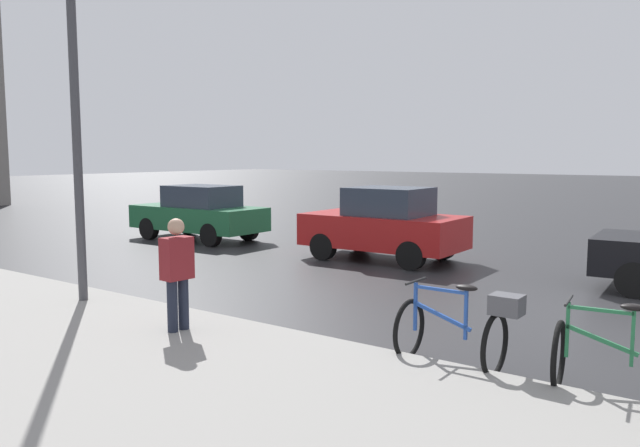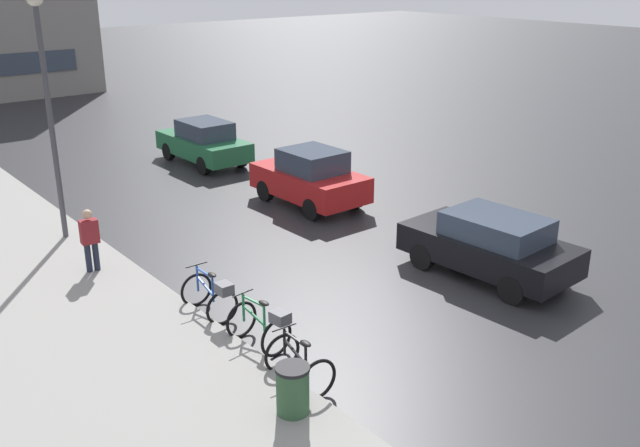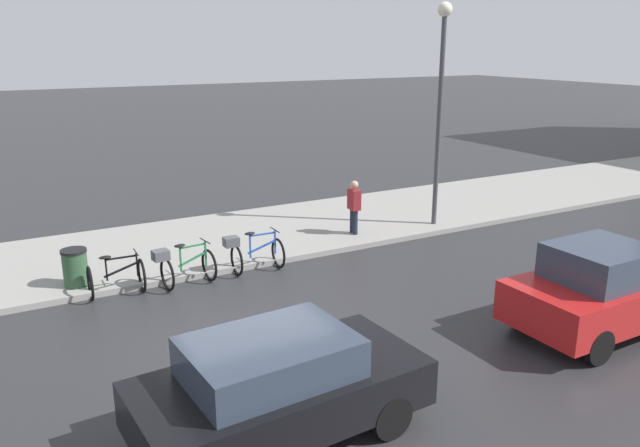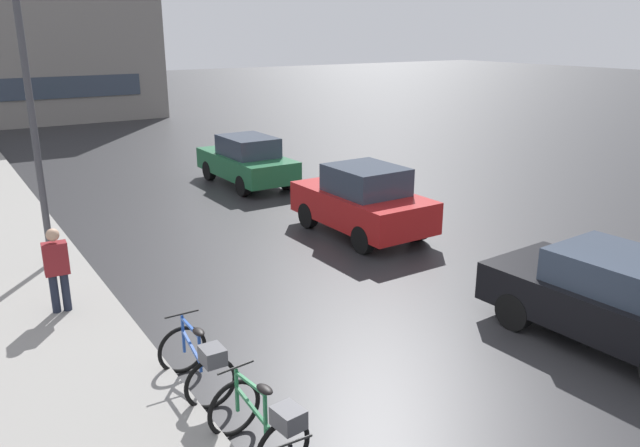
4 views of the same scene
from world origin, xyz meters
name	(u,v)px [view 3 (image 3 of 4)]	position (x,y,z in m)	size (l,w,h in m)	color
ground_plane	(245,346)	(0.00, 0.00, 0.00)	(140.00, 140.00, 0.00)	#28282B
sidewalk_kerb	(452,204)	(-6.00, 10.00, 0.07)	(4.80, 60.00, 0.14)	gray
bicycle_nearest	(116,278)	(-3.54, -1.51, 0.41)	(0.79, 1.17, 0.94)	black
bicycle_second	(183,265)	(-3.33, -0.10, 0.51)	(0.87, 1.39, 1.01)	black
bicycle_third	(252,252)	(-3.42, 1.62, 0.51)	(0.76, 1.40, 1.01)	black
car_black	(278,385)	(2.71, -0.60, 0.79)	(2.13, 4.14, 1.52)	black
car_red	(602,289)	(2.67, 6.14, 0.84)	(1.90, 3.73, 1.72)	#AD1919
pedestrian	(354,206)	(-4.54, 5.16, 0.93)	(0.42, 0.27, 1.65)	#1E2333
streetlamp	(441,86)	(-4.24, 7.77, 4.12)	(0.40, 0.40, 6.35)	#424247
trash_bin	(76,270)	(-4.22, -2.23, 0.49)	(0.56, 0.56, 0.97)	#2D5133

